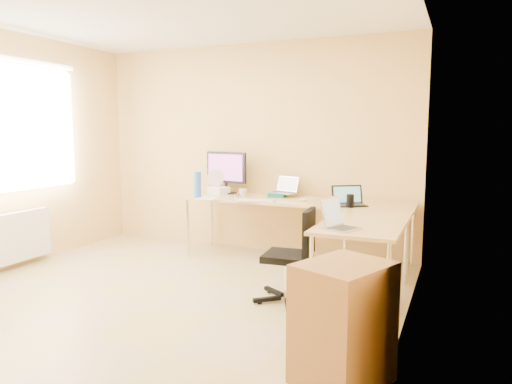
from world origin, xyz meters
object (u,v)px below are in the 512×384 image
at_px(laptop_center, 284,185).
at_px(keyboard, 256,200).
at_px(desk_return, 363,261).
at_px(water_bottle, 198,185).
at_px(desk_main, 295,231).
at_px(laptop_black, 350,196).
at_px(laptop_return, 341,217).
at_px(office_chair, 287,247).
at_px(desk_fan, 217,182).
at_px(monitor, 226,172).
at_px(mug, 243,193).
at_px(cabinet, 343,324).

xyz_separation_m(laptop_center, keyboard, (-0.16, -0.50, -0.13)).
height_order(desk_return, water_bottle, water_bottle).
height_order(desk_main, water_bottle, water_bottle).
height_order(desk_return, laptop_black, laptop_black).
xyz_separation_m(laptop_return, office_chair, (-0.52, 0.16, -0.33)).
bearing_deg(laptop_center, keyboard, -89.80).
distance_m(desk_main, desk_fan, 1.25).
bearing_deg(desk_fan, desk_main, -30.72).
xyz_separation_m(desk_return, monitor, (-1.97, 1.20, 0.63)).
height_order(mug, office_chair, office_chair).
xyz_separation_m(laptop_return, cabinet, (0.26, -1.00, -0.47)).
height_order(keyboard, desk_fan, desk_fan).
relative_size(monitor, office_chair, 0.73).
relative_size(desk_return, office_chair, 1.53).
xyz_separation_m(desk_return, laptop_black, (-0.31, 0.81, 0.47)).
bearing_deg(monitor, cabinet, -37.69).
height_order(laptop_black, office_chair, laptop_black).
xyz_separation_m(monitor, desk_fan, (-0.13, 0.00, -0.13)).
xyz_separation_m(desk_main, desk_fan, (-1.13, 0.20, 0.50)).
height_order(mug, laptop_return, laptop_return).
height_order(desk_return, cabinet, cabinet).
bearing_deg(water_bottle, desk_main, 14.80).
relative_size(keyboard, office_chair, 0.49).
distance_m(desk_main, laptop_center, 0.59).
relative_size(desk_main, laptop_black, 7.81).
bearing_deg(desk_fan, laptop_center, -20.65).
height_order(monitor, laptop_center, monitor).
bearing_deg(desk_fan, mug, -47.13).
bearing_deg(monitor, desk_main, 2.02).
distance_m(laptop_black, water_bottle, 1.80).
bearing_deg(desk_main, office_chair, -74.58).
height_order(mug, water_bottle, water_bottle).
relative_size(desk_return, keyboard, 3.11).
bearing_deg(monitor, desk_return, -17.95).
relative_size(desk_main, office_chair, 3.11).
bearing_deg(mug, laptop_center, 28.02).
bearing_deg(desk_return, monitor, 148.68).
xyz_separation_m(laptop_black, keyboard, (-1.04, -0.10, -0.10)).
relative_size(water_bottle, cabinet, 0.41).
bearing_deg(laptop_black, cabinet, -112.00).
relative_size(desk_return, laptop_center, 4.32).
distance_m(desk_return, water_bottle, 2.28).
bearing_deg(laptop_black, laptop_center, 122.32).
height_order(desk_return, mug, mug).
relative_size(desk_return, monitor, 2.10).
distance_m(desk_main, office_chair, 1.32).
bearing_deg(laptop_black, mug, 139.51).
relative_size(desk_return, laptop_black, 3.83).
relative_size(laptop_center, cabinet, 0.40).
bearing_deg(cabinet, water_bottle, 159.49).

